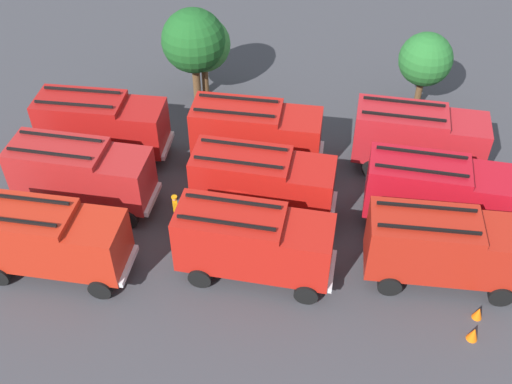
{
  "coord_description": "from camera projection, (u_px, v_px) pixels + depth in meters",
  "views": [
    {
      "loc": [
        1.25,
        -22.98,
        22.4
      ],
      "look_at": [
        0.0,
        0.0,
        1.4
      ],
      "focal_mm": 43.11,
      "sensor_mm": 36.0,
      "label": 1
    }
  ],
  "objects": [
    {
      "name": "fire_truck_6",
      "position": [
        102.0,
        124.0,
        34.22
      ],
      "size": [
        7.36,
        3.17,
        3.88
      ],
      "rotation": [
        0.0,
        0.0,
        -0.07
      ],
      "color": "#9E1413",
      "rests_on": "ground"
    },
    {
      "name": "fire_truck_8",
      "position": [
        418.0,
        136.0,
        33.36
      ],
      "size": [
        7.46,
        3.52,
        3.88
      ],
      "rotation": [
        0.0,
        0.0,
        -0.13
      ],
      "color": "#AA1B21",
      "rests_on": "ground"
    },
    {
      "name": "fire_truck_1",
      "position": [
        253.0,
        242.0,
        27.59
      ],
      "size": [
        7.47,
        3.56,
        3.88
      ],
      "rotation": [
        0.0,
        0.0,
        -0.14
      ],
      "color": "#AB1810",
      "rests_on": "ground"
    },
    {
      "name": "firefighter_0",
      "position": [
        176.0,
        208.0,
        30.81
      ],
      "size": [
        0.33,
        0.46,
        1.83
      ],
      "rotation": [
        0.0,
        0.0,
        0.22
      ],
      "color": "black",
      "rests_on": "ground"
    },
    {
      "name": "fire_truck_7",
      "position": [
        256.0,
        132.0,
        33.62
      ],
      "size": [
        7.41,
        3.33,
        3.88
      ],
      "rotation": [
        0.0,
        0.0,
        -0.1
      ],
      "color": "#AA1711",
      "rests_on": "ground"
    },
    {
      "name": "traffic_cone_0",
      "position": [
        478.0,
        313.0,
        26.94
      ],
      "size": [
        0.44,
        0.44,
        0.64
      ],
      "primitive_type": "cone",
      "color": "#F2600C",
      "rests_on": "ground"
    },
    {
      "name": "fire_truck_5",
      "position": [
        437.0,
        190.0,
        30.13
      ],
      "size": [
        7.48,
        3.58,
        3.88
      ],
      "rotation": [
        0.0,
        0.0,
        -0.14
      ],
      "color": "#AD0F1B",
      "rests_on": "ground"
    },
    {
      "name": "firefighter_1",
      "position": [
        231.0,
        116.0,
        36.69
      ],
      "size": [
        0.36,
        0.47,
        1.83
      ],
      "rotation": [
        0.0,
        0.0,
        5.97
      ],
      "color": "black",
      "rests_on": "ground"
    },
    {
      "name": "tree_1",
      "position": [
        203.0,
        44.0,
        37.93
      ],
      "size": [
        3.43,
        3.43,
        5.32
      ],
      "color": "brown",
      "rests_on": "ground"
    },
    {
      "name": "tree_0",
      "position": [
        194.0,
        41.0,
        37.2
      ],
      "size": [
        3.92,
        3.92,
        6.08
      ],
      "color": "brown",
      "rests_on": "ground"
    },
    {
      "name": "traffic_cone_1",
      "position": [
        473.0,
        334.0,
        26.1
      ],
      "size": [
        0.49,
        0.49,
        0.7
      ],
      "primitive_type": "cone",
      "color": "#F2600C",
      "rests_on": "ground"
    },
    {
      "name": "tree_2",
      "position": [
        426.0,
        60.0,
        36.96
      ],
      "size": [
        3.24,
        3.24,
        5.03
      ],
      "color": "brown",
      "rests_on": "ground"
    },
    {
      "name": "fire_truck_4",
      "position": [
        262.0,
        182.0,
        30.58
      ],
      "size": [
        7.46,
        3.54,
        3.88
      ],
      "rotation": [
        0.0,
        0.0,
        -0.14
      ],
      "color": "#AA1510",
      "rests_on": "ground"
    },
    {
      "name": "ground_plane",
      "position": [
        256.0,
        212.0,
        32.1
      ],
      "size": [
        54.67,
        54.67,
        0.0
      ],
      "primitive_type": "plane",
      "color": "#38383D"
    },
    {
      "name": "fire_truck_3",
      "position": [
        81.0,
        173.0,
        31.09
      ],
      "size": [
        7.45,
        3.49,
        3.88
      ],
      "rotation": [
        0.0,
        0.0,
        -0.13
      ],
      "color": "#A21E1D",
      "rests_on": "ground"
    },
    {
      "name": "fire_truck_2",
      "position": [
        445.0,
        246.0,
        27.38
      ],
      "size": [
        7.35,
        3.15,
        3.88
      ],
      "rotation": [
        0.0,
        0.0,
        -0.07
      ],
      "color": "#A41E11",
      "rests_on": "ground"
    },
    {
      "name": "fire_truck_0",
      "position": [
        48.0,
        238.0,
        27.75
      ],
      "size": [
        7.42,
        3.38,
        3.88
      ],
      "rotation": [
        0.0,
        0.0,
        -0.11
      ],
      "color": "#AF2212",
      "rests_on": "ground"
    }
  ]
}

